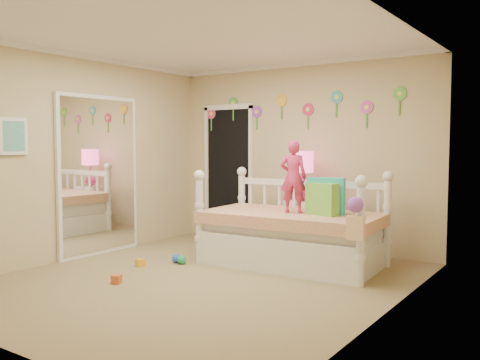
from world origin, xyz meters
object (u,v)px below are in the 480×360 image
Objects in this scene: daybed at (292,218)px; table_lamp at (302,168)px; nightstand at (302,227)px; child at (293,177)px.

table_lamp reaches higher than daybed.
nightstand is at bearing 105.45° from daybed.
table_lamp is at bearing 105.45° from daybed.
daybed is 3.21× the size of table_lamp.
daybed is at bearing -71.07° from table_lamp.
child is (0.04, -0.06, 0.50)m from daybed.
child is at bearing -56.04° from daybed.
nightstand is 1.05× the size of table_lamp.
daybed is 2.48× the size of child.
daybed is at bearing -63.51° from nightstand.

